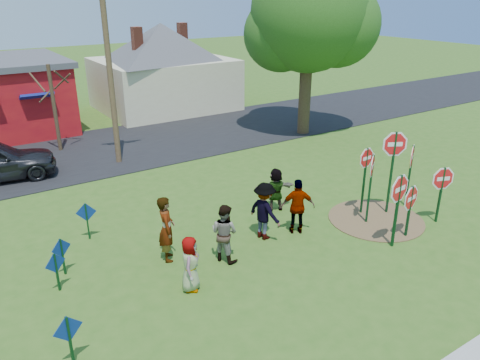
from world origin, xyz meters
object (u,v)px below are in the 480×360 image
object	(u,v)px
stop_sign_a	(399,195)
stop_sign_d	(411,161)
stop_sign_b	(366,164)
leafy_tree	(311,20)
person_a	(190,264)
stop_sign_c	(394,154)
utility_pole	(110,69)
person_b	(167,229)

from	to	relation	value
stop_sign_a	stop_sign_d	world-z (taller)	stop_sign_a
stop_sign_b	leafy_tree	distance (m)	10.84
stop_sign_a	person_a	world-z (taller)	stop_sign_a
stop_sign_b	person_a	xyz separation A→B (m)	(-7.10, -0.72, -1.07)
stop_sign_c	utility_pole	world-z (taller)	utility_pole
person_a	leafy_tree	xyz separation A→B (m)	(12.05, 9.45, 5.15)
person_b	person_a	bearing A→B (deg)	-164.14
stop_sign_d	leafy_tree	world-z (taller)	leafy_tree
stop_sign_a	utility_pole	distance (m)	12.91
stop_sign_d	stop_sign_b	bearing A→B (deg)	136.12
stop_sign_b	utility_pole	distance (m)	11.34
person_a	leafy_tree	bearing A→B (deg)	-14.07
stop_sign_d	person_a	size ratio (longest dim) A/B	1.60
stop_sign_a	stop_sign_d	xyz separation A→B (m)	(2.76, 1.70, 0.01)
stop_sign_a	stop_sign_c	size ratio (longest dim) A/B	0.80
stop_sign_a	stop_sign_d	bearing A→B (deg)	24.27
stop_sign_b	person_a	size ratio (longest dim) A/B	1.66
stop_sign_c	person_a	xyz separation A→B (m)	(-7.88, -0.25, -1.43)
stop_sign_d	utility_pole	bearing A→B (deg)	94.25
stop_sign_a	stop_sign_b	bearing A→B (deg)	59.42
person_a	utility_pole	size ratio (longest dim) A/B	0.19
person_b	stop_sign_b	bearing A→B (deg)	-77.27
stop_sign_c	person_b	size ratio (longest dim) A/B	1.58
stop_sign_c	person_a	distance (m)	8.01
stop_sign_c	stop_sign_a	bearing A→B (deg)	-108.13
stop_sign_b	person_b	distance (m)	7.07
stop_sign_c	stop_sign_d	world-z (taller)	stop_sign_c
person_a	leafy_tree	world-z (taller)	leafy_tree
stop_sign_d	person_a	world-z (taller)	stop_sign_d
person_b	stop_sign_a	bearing A→B (deg)	-96.52
stop_sign_d	person_a	bearing A→B (deg)	151.20
stop_sign_b	leafy_tree	xyz separation A→B (m)	(4.95, 8.73, 4.08)
stop_sign_d	leafy_tree	size ratio (longest dim) A/B	0.26
stop_sign_c	leafy_tree	distance (m)	10.77
stop_sign_b	person_b	world-z (taller)	stop_sign_b
stop_sign_a	stop_sign_d	distance (m)	3.24
utility_pole	leafy_tree	size ratio (longest dim) A/B	0.87
stop_sign_d	utility_pole	xyz separation A→B (m)	(-7.11, 10.20, 2.48)
stop_sign_a	stop_sign_b	size ratio (longest dim) A/B	0.98
person_b	utility_pole	world-z (taller)	utility_pole
leafy_tree	stop_sign_c	bearing A→B (deg)	-114.40
utility_pole	leafy_tree	bearing A→B (deg)	-5.75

